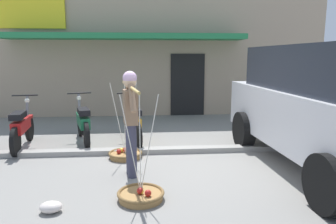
{
  "coord_description": "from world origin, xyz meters",
  "views": [
    {
      "loc": [
        -0.39,
        -5.39,
        1.92
      ],
      "look_at": [
        0.11,
        0.6,
        0.85
      ],
      "focal_mm": 33.6,
      "sensor_mm": 36.0,
      "label": 1
    }
  ],
  "objects_px": {
    "parked_truck": "(333,104)",
    "plastic_litter_bag": "(51,207)",
    "fruit_vendor": "(131,116)",
    "motorcycle_third_in_row": "(133,123)",
    "motorcycle_second_in_row": "(83,123)",
    "fruit_basket_left_side": "(141,194)",
    "fruit_basket_right_side": "(125,154)",
    "motorcycle_nearest_shop": "(22,127)"
  },
  "relations": [
    {
      "from": "motorcycle_nearest_shop",
      "to": "fruit_vendor",
      "type": "bearing_deg",
      "value": -36.65
    },
    {
      "from": "fruit_basket_left_side",
      "to": "plastic_litter_bag",
      "type": "height_order",
      "value": "fruit_basket_left_side"
    },
    {
      "from": "plastic_litter_bag",
      "to": "fruit_basket_left_side",
      "type": "bearing_deg",
      "value": 13.13
    },
    {
      "from": "fruit_vendor",
      "to": "motorcycle_second_in_row",
      "type": "relative_size",
      "value": 1.03
    },
    {
      "from": "parked_truck",
      "to": "motorcycle_second_in_row",
      "type": "bearing_deg",
      "value": 154.75
    },
    {
      "from": "plastic_litter_bag",
      "to": "motorcycle_second_in_row",
      "type": "bearing_deg",
      "value": 93.02
    },
    {
      "from": "motorcycle_second_in_row",
      "to": "plastic_litter_bag",
      "type": "distance_m",
      "value": 3.28
    },
    {
      "from": "fruit_basket_right_side",
      "to": "plastic_litter_bag",
      "type": "xyz_separation_m",
      "value": [
        -0.82,
        -2.08,
        -0.01
      ]
    },
    {
      "from": "fruit_vendor",
      "to": "motorcycle_nearest_shop",
      "type": "bearing_deg",
      "value": 143.35
    },
    {
      "from": "motorcycle_nearest_shop",
      "to": "motorcycle_second_in_row",
      "type": "distance_m",
      "value": 1.24
    },
    {
      "from": "fruit_vendor",
      "to": "motorcycle_second_in_row",
      "type": "xyz_separation_m",
      "value": [
        -1.14,
        2.09,
        -0.53
      ]
    },
    {
      "from": "fruit_vendor",
      "to": "plastic_litter_bag",
      "type": "relative_size",
      "value": 6.51
    },
    {
      "from": "fruit_basket_left_side",
      "to": "motorcycle_nearest_shop",
      "type": "xyz_separation_m",
      "value": [
        -2.48,
        2.64,
        0.38
      ]
    },
    {
      "from": "motorcycle_nearest_shop",
      "to": "plastic_litter_bag",
      "type": "bearing_deg",
      "value": -64.89
    },
    {
      "from": "fruit_basket_left_side",
      "to": "motorcycle_third_in_row",
      "type": "height_order",
      "value": "fruit_basket_left_side"
    },
    {
      "from": "plastic_litter_bag",
      "to": "motorcycle_third_in_row",
      "type": "bearing_deg",
      "value": 73.52
    },
    {
      "from": "motorcycle_nearest_shop",
      "to": "plastic_litter_bag",
      "type": "height_order",
      "value": "motorcycle_nearest_shop"
    },
    {
      "from": "fruit_vendor",
      "to": "motorcycle_third_in_row",
      "type": "distance_m",
      "value": 2.06
    },
    {
      "from": "fruit_basket_right_side",
      "to": "motorcycle_nearest_shop",
      "type": "bearing_deg",
      "value": 159.32
    },
    {
      "from": "fruit_vendor",
      "to": "motorcycle_nearest_shop",
      "type": "xyz_separation_m",
      "value": [
        -2.33,
        1.73,
        -0.53
      ]
    },
    {
      "from": "fruit_basket_right_side",
      "to": "motorcycle_second_in_row",
      "type": "relative_size",
      "value": 0.82
    },
    {
      "from": "fruit_basket_left_side",
      "to": "parked_truck",
      "type": "distance_m",
      "value": 3.47
    },
    {
      "from": "fruit_basket_left_side",
      "to": "motorcycle_second_in_row",
      "type": "xyz_separation_m",
      "value": [
        -1.29,
        3.0,
        0.38
      ]
    },
    {
      "from": "fruit_vendor",
      "to": "fruit_basket_left_side",
      "type": "distance_m",
      "value": 1.29
    },
    {
      "from": "parked_truck",
      "to": "plastic_litter_bag",
      "type": "distance_m",
      "value": 4.58
    },
    {
      "from": "motorcycle_second_in_row",
      "to": "parked_truck",
      "type": "xyz_separation_m",
      "value": [
        4.48,
        -2.11,
        0.68
      ]
    },
    {
      "from": "fruit_vendor",
      "to": "motorcycle_third_in_row",
      "type": "height_order",
      "value": "fruit_vendor"
    },
    {
      "from": "parked_truck",
      "to": "plastic_litter_bag",
      "type": "xyz_separation_m",
      "value": [
        -4.3,
        -1.15,
        -1.06
      ]
    },
    {
      "from": "motorcycle_second_in_row",
      "to": "motorcycle_third_in_row",
      "type": "distance_m",
      "value": 1.11
    },
    {
      "from": "fruit_vendor",
      "to": "motorcycle_third_in_row",
      "type": "relative_size",
      "value": 1.01
    },
    {
      "from": "fruit_basket_left_side",
      "to": "motorcycle_third_in_row",
      "type": "relative_size",
      "value": 0.81
    },
    {
      "from": "fruit_basket_left_side",
      "to": "plastic_litter_bag",
      "type": "relative_size",
      "value": 5.18
    },
    {
      "from": "fruit_basket_right_side",
      "to": "plastic_litter_bag",
      "type": "bearing_deg",
      "value": -111.44
    },
    {
      "from": "fruit_basket_left_side",
      "to": "parked_truck",
      "type": "height_order",
      "value": "parked_truck"
    },
    {
      "from": "motorcycle_nearest_shop",
      "to": "motorcycle_second_in_row",
      "type": "relative_size",
      "value": 1.03
    },
    {
      "from": "motorcycle_second_in_row",
      "to": "parked_truck",
      "type": "bearing_deg",
      "value": -25.25
    },
    {
      "from": "motorcycle_third_in_row",
      "to": "parked_truck",
      "type": "xyz_separation_m",
      "value": [
        3.37,
        -2.02,
        0.68
      ]
    },
    {
      "from": "motorcycle_second_in_row",
      "to": "motorcycle_third_in_row",
      "type": "xyz_separation_m",
      "value": [
        1.11,
        -0.09,
        0.0
      ]
    },
    {
      "from": "fruit_basket_right_side",
      "to": "fruit_vendor",
      "type": "bearing_deg",
      "value": -80.64
    },
    {
      "from": "parked_truck",
      "to": "fruit_basket_right_side",
      "type": "bearing_deg",
      "value": 165.02
    },
    {
      "from": "fruit_vendor",
      "to": "parked_truck",
      "type": "xyz_separation_m",
      "value": [
        3.34,
        -0.02,
        0.15
      ]
    },
    {
      "from": "fruit_vendor",
      "to": "motorcycle_third_in_row",
      "type": "bearing_deg",
      "value": 90.88
    }
  ]
}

